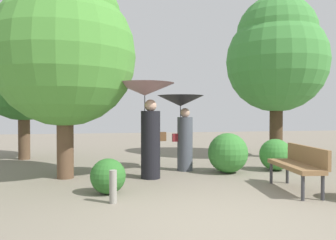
{
  "coord_description": "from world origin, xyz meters",
  "views": [
    {
      "loc": [
        -1.59,
        -4.11,
        1.44
      ],
      "look_at": [
        0.0,
        3.6,
        1.28
      ],
      "focal_mm": 35.38,
      "sensor_mm": 36.0,
      "label": 1
    }
  ],
  "objects": [
    {
      "name": "ground_plane",
      "position": [
        0.0,
        0.0,
        0.0
      ],
      "size": [
        40.0,
        40.0,
        0.0
      ],
      "primitive_type": "plane",
      "color": "gray"
    },
    {
      "name": "person_left",
      "position": [
        -0.57,
        3.1,
        1.52
      ],
      "size": [
        1.3,
        1.3,
        2.1
      ],
      "rotation": [
        0.0,
        0.0,
        1.52
      ],
      "color": "black",
      "rests_on": "ground"
    },
    {
      "name": "person_right",
      "position": [
        0.42,
        3.9,
        1.36
      ],
      "size": [
        1.15,
        1.15,
        1.88
      ],
      "rotation": [
        0.0,
        0.0,
        1.52
      ],
      "color": "#474C56",
      "rests_on": "ground"
    },
    {
      "name": "park_bench",
      "position": [
        2.01,
        1.37,
        0.51
      ],
      "size": [
        0.68,
        1.55,
        0.83
      ],
      "rotation": [
        0.0,
        0.0,
        -1.7
      ],
      "color": "#38383D",
      "rests_on": "ground"
    },
    {
      "name": "tree_near_left",
      "position": [
        -3.91,
        6.87,
        2.83
      ],
      "size": [
        2.8,
        2.8,
        4.43
      ],
      "color": "brown",
      "rests_on": "ground"
    },
    {
      "name": "tree_near_right",
      "position": [
        4.05,
        5.75,
        3.38
      ],
      "size": [
        3.26,
        3.26,
        5.25
      ],
      "color": "#42301E",
      "rests_on": "ground"
    },
    {
      "name": "tree_mid_left",
      "position": [
        -2.34,
        3.49,
        2.95
      ],
      "size": [
        3.13,
        3.13,
        4.69
      ],
      "color": "brown",
      "rests_on": "ground"
    },
    {
      "name": "bush_path_left",
      "position": [
        -1.45,
        1.85,
        0.32
      ],
      "size": [
        0.63,
        0.63,
        0.63
      ],
      "primitive_type": "sphere",
      "color": "#2D6B28",
      "rests_on": "ground"
    },
    {
      "name": "bush_path_right",
      "position": [
        1.43,
        3.38,
        0.48
      ],
      "size": [
        0.96,
        0.96,
        0.96
      ],
      "primitive_type": "sphere",
      "color": "#387F33",
      "rests_on": "ground"
    },
    {
      "name": "bush_far_side",
      "position": [
        2.73,
        3.45,
        0.4
      ],
      "size": [
        0.79,
        0.79,
        0.79
      ],
      "primitive_type": "sphere",
      "color": "#387F33",
      "rests_on": "ground"
    },
    {
      "name": "path_marker_post",
      "position": [
        -1.39,
        1.21,
        0.27
      ],
      "size": [
        0.12,
        0.12,
        0.53
      ],
      "primitive_type": "cylinder",
      "color": "gray",
      "rests_on": "ground"
    }
  ]
}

